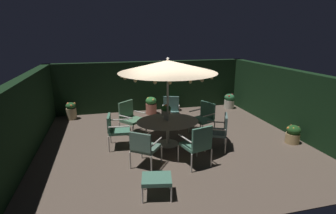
% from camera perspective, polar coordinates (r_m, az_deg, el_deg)
% --- Properties ---
extents(ground_plane, '(8.07, 7.19, 0.02)m').
position_cam_1_polar(ground_plane, '(7.72, 0.88, -7.58)').
color(ground_plane, brown).
extents(hedge_backdrop_rear, '(8.07, 0.30, 2.00)m').
position_cam_1_polar(hedge_backdrop_rear, '(10.64, -3.88, 4.72)').
color(hedge_backdrop_rear, black).
rests_on(hedge_backdrop_rear, ground_plane).
extents(hedge_backdrop_left, '(0.30, 7.19, 2.00)m').
position_cam_1_polar(hedge_backdrop_left, '(7.43, -29.44, -2.39)').
color(hedge_backdrop_left, black).
rests_on(hedge_backdrop_left, ground_plane).
extents(hedge_backdrop_right, '(0.30, 7.19, 2.00)m').
position_cam_1_polar(hedge_backdrop_right, '(9.15, 25.15, 1.33)').
color(hedge_backdrop_right, black).
rests_on(hedge_backdrop_right, ground_plane).
extents(patio_dining_table, '(1.76, 1.49, 0.71)m').
position_cam_1_polar(patio_dining_table, '(7.28, -0.06, -3.91)').
color(patio_dining_table, beige).
rests_on(patio_dining_table, ground_plane).
extents(patio_umbrella, '(2.66, 2.66, 2.48)m').
position_cam_1_polar(patio_umbrella, '(6.89, -0.06, 8.99)').
color(patio_umbrella, beige).
rests_on(patio_umbrella, ground_plane).
extents(centerpiece_planter, '(0.28, 0.28, 0.43)m').
position_cam_1_polar(centerpiece_planter, '(7.33, -0.44, -0.71)').
color(centerpiece_planter, beige).
rests_on(centerpiece_planter, patio_dining_table).
extents(patio_chair_north, '(0.77, 0.80, 0.97)m').
position_cam_1_polar(patio_chair_north, '(7.18, 11.40, -4.86)').
color(patio_chair_north, beige).
rests_on(patio_chair_north, ground_plane).
extents(patio_chair_northeast, '(0.77, 0.81, 0.99)m').
position_cam_1_polar(patio_chair_northeast, '(8.20, 8.02, -1.98)').
color(patio_chair_northeast, silver).
rests_on(patio_chair_northeast, ground_plane).
extents(patio_chair_east, '(0.73, 0.74, 1.03)m').
position_cam_1_polar(patio_chair_east, '(8.66, 0.65, -0.69)').
color(patio_chair_east, silver).
rests_on(patio_chair_east, ground_plane).
extents(patio_chair_southeast, '(0.87, 0.87, 1.04)m').
position_cam_1_polar(patio_chair_southeast, '(8.17, -8.47, -1.97)').
color(patio_chair_southeast, silver).
rests_on(patio_chair_southeast, ground_plane).
extents(patio_chair_south, '(0.67, 0.68, 0.94)m').
position_cam_1_polar(patio_chair_south, '(7.24, -11.47, -4.63)').
color(patio_chair_south, beige).
rests_on(patio_chair_south, ground_plane).
extents(patio_chair_southwest, '(0.82, 0.82, 0.93)m').
position_cam_1_polar(patio_chair_southwest, '(6.09, -5.34, -8.65)').
color(patio_chair_southwest, beige).
rests_on(patio_chair_southwest, ground_plane).
extents(patio_chair_west, '(0.73, 0.75, 1.04)m').
position_cam_1_polar(patio_chair_west, '(6.14, 6.58, -7.94)').
color(patio_chair_west, beige).
rests_on(patio_chair_west, ground_plane).
extents(ottoman_footrest, '(0.65, 0.57, 0.41)m').
position_cam_1_polar(ottoman_footrest, '(5.17, -2.53, -15.79)').
color(ottoman_footrest, silver).
rests_on(ottoman_footrest, ground_plane).
extents(potted_plant_left_near, '(0.36, 0.36, 0.65)m').
position_cam_1_polar(potted_plant_left_near, '(10.15, -20.68, -0.76)').
color(potted_plant_left_near, tan).
rests_on(potted_plant_left_near, ground_plane).
extents(potted_plant_back_right, '(0.50, 0.50, 0.59)m').
position_cam_1_polar(potted_plant_back_right, '(10.60, 1.31, 0.75)').
color(potted_plant_back_right, olive).
rests_on(potted_plant_back_right, ground_plane).
extents(potted_plant_front_corner, '(0.42, 0.43, 0.62)m').
position_cam_1_polar(potted_plant_front_corner, '(11.23, 13.44, 1.36)').
color(potted_plant_front_corner, beige).
rests_on(potted_plant_front_corner, ground_plane).
extents(potted_plant_back_center, '(0.39, 0.39, 0.54)m').
position_cam_1_polar(potted_plant_back_center, '(8.32, 25.98, -5.38)').
color(potted_plant_back_center, tan).
rests_on(potted_plant_back_center, ground_plane).
extents(potted_plant_right_far, '(0.43, 0.43, 0.68)m').
position_cam_1_polar(potted_plant_right_far, '(10.15, -3.76, 0.42)').
color(potted_plant_right_far, '#AD6251').
rests_on(potted_plant_right_far, ground_plane).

